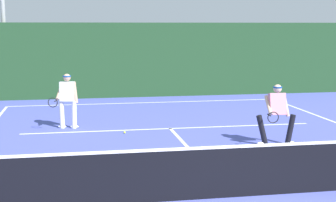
{
  "coord_description": "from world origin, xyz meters",
  "views": [
    {
      "loc": [
        -2.8,
        -8.53,
        3.12
      ],
      "look_at": [
        -0.25,
        5.34,
        1.0
      ],
      "focal_mm": 54.04,
      "sensor_mm": 36.0,
      "label": 1
    }
  ],
  "objects_px": {
    "tennis_ball": "(125,132)",
    "tennis_ball_extra": "(151,152)",
    "player_far": "(67,98)",
    "player_near": "(277,112)"
  },
  "relations": [
    {
      "from": "tennis_ball_extra",
      "to": "player_near",
      "type": "bearing_deg",
      "value": 5.26
    },
    {
      "from": "player_far",
      "to": "tennis_ball_extra",
      "type": "height_order",
      "value": "player_far"
    },
    {
      "from": "player_near",
      "to": "tennis_ball",
      "type": "distance_m",
      "value": 4.42
    },
    {
      "from": "tennis_ball",
      "to": "player_far",
      "type": "bearing_deg",
      "value": 146.43
    },
    {
      "from": "player_near",
      "to": "tennis_ball",
      "type": "bearing_deg",
      "value": -24.63
    },
    {
      "from": "player_far",
      "to": "tennis_ball",
      "type": "distance_m",
      "value": 2.14
    },
    {
      "from": "tennis_ball_extra",
      "to": "tennis_ball",
      "type": "bearing_deg",
      "value": 99.41
    },
    {
      "from": "player_near",
      "to": "tennis_ball_extra",
      "type": "bearing_deg",
      "value": 10.08
    },
    {
      "from": "player_far",
      "to": "tennis_ball_extra",
      "type": "relative_size",
      "value": 25.32
    },
    {
      "from": "tennis_ball",
      "to": "tennis_ball_extra",
      "type": "xyz_separation_m",
      "value": [
        0.41,
        -2.44,
        0.0
      ]
    }
  ]
}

